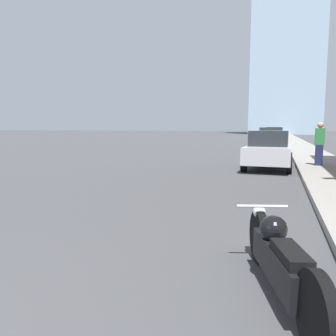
# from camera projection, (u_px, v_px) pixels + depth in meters

# --- Properties ---
(sidewalk) EXTENTS (2.33, 240.00, 0.15)m
(sidewalk) POSITION_uv_depth(u_px,v_px,m) (296.00, 142.00, 37.20)
(sidewalk) COLOR gray
(sidewalk) RESTS_ON ground_plane
(distant_tower) EXTENTS (18.62, 18.62, 66.91)m
(distant_tower) POSITION_uv_depth(u_px,v_px,m) (289.00, 12.00, 90.40)
(distant_tower) COLOR #9EB7CC
(distant_tower) RESTS_ON ground_plane
(motorcycle) EXTENTS (0.92, 2.36, 0.77)m
(motorcycle) POSITION_uv_depth(u_px,v_px,m) (279.00, 258.00, 3.33)
(motorcycle) COLOR black
(motorcycle) RESTS_ON ground_plane
(parked_car_silver) EXTENTS (1.97, 3.97, 1.60)m
(parked_car_silver) POSITION_uv_depth(u_px,v_px,m) (269.00, 150.00, 13.56)
(parked_car_silver) COLOR #BCBCC1
(parked_car_silver) RESTS_ON ground_plane
(parked_car_white) EXTENTS (2.23, 4.61, 1.75)m
(parked_car_white) POSITION_uv_depth(u_px,v_px,m) (270.00, 139.00, 24.87)
(parked_car_white) COLOR silver
(parked_car_white) RESTS_ON ground_plane
(parked_car_yellow) EXTENTS (2.04, 4.44, 1.81)m
(parked_car_yellow) POSITION_uv_depth(u_px,v_px,m) (273.00, 135.00, 37.33)
(parked_car_yellow) COLOR gold
(parked_car_yellow) RESTS_ON ground_plane
(parked_car_black) EXTENTS (1.96, 4.33, 1.82)m
(parked_car_black) POSITION_uv_depth(u_px,v_px,m) (277.00, 133.00, 48.60)
(parked_car_black) COLOR black
(parked_car_black) RESTS_ON ground_plane
(pedestrian) EXTENTS (0.36, 0.25, 1.81)m
(pedestrian) POSITION_uv_depth(u_px,v_px,m) (320.00, 143.00, 13.61)
(pedestrian) COLOR #1E2347
(pedestrian) RESTS_ON sidewalk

